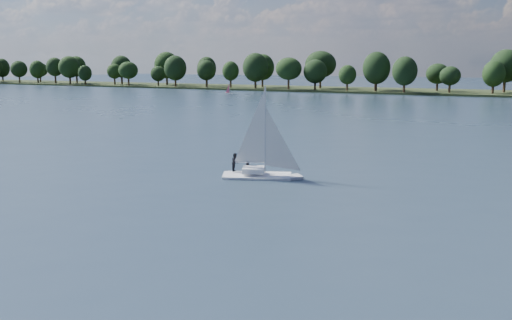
% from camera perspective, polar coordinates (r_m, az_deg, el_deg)
% --- Properties ---
extents(ground, '(700.00, 700.00, 0.00)m').
position_cam_1_polar(ground, '(119.00, 10.54, 4.04)').
color(ground, '#233342').
rests_on(ground, ground).
extents(far_shore, '(660.00, 40.00, 1.50)m').
position_cam_1_polar(far_shore, '(227.99, 19.26, 6.32)').
color(far_shore, black).
rests_on(far_shore, ground).
extents(sailboat, '(7.54, 4.80, 9.65)m').
position_cam_1_polar(sailboat, '(56.79, 0.18, 0.82)').
color(sailboat, silver).
rests_on(sailboat, ground).
extents(dinghy_pink, '(2.78, 2.21, 4.19)m').
position_cam_1_polar(dinghy_pink, '(209.83, -2.68, 6.87)').
color(dinghy_pink, silver).
rests_on(dinghy_pink, ground).
extents(pontoon, '(4.28, 2.64, 0.50)m').
position_cam_1_polar(pontoon, '(295.00, -18.23, 7.03)').
color(pontoon, '#505255').
rests_on(pontoon, ground).
extents(treeline, '(562.36, 73.95, 18.46)m').
position_cam_1_polar(treeline, '(225.33, 17.72, 8.44)').
color(treeline, black).
rests_on(treeline, ground).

